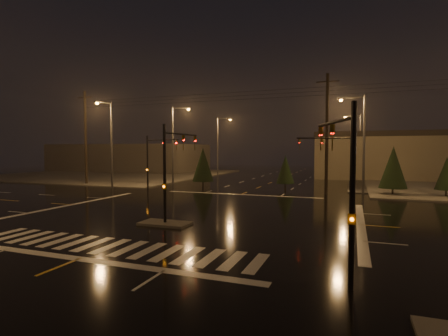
{
  "coord_description": "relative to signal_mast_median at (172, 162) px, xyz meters",
  "views": [
    {
      "loc": [
        10.51,
        -22.17,
        4.49
      ],
      "look_at": [
        0.65,
        4.4,
        3.0
      ],
      "focal_mm": 28.0,
      "sensor_mm": 36.0,
      "label": 1
    }
  ],
  "objects": [
    {
      "name": "ground",
      "position": [
        -0.0,
        3.07,
        -3.75
      ],
      "size": [
        140.0,
        140.0,
        0.0
      ],
      "primitive_type": "plane",
      "color": "black",
      "rests_on": "ground"
    },
    {
      "name": "sidewalk_nw",
      "position": [
        -30.0,
        33.07,
        -3.69
      ],
      "size": [
        36.0,
        36.0,
        0.12
      ],
      "primitive_type": "cube",
      "color": "#4A4742",
      "rests_on": "ground"
    },
    {
      "name": "median_island",
      "position": [
        -0.0,
        -0.93,
        -3.68
      ],
      "size": [
        3.0,
        1.6,
        0.15
      ],
      "primitive_type": "cube",
      "color": "#4A4742",
      "rests_on": "ground"
    },
    {
      "name": "crosswalk",
      "position": [
        -0.0,
        -5.93,
        -3.75
      ],
      "size": [
        15.0,
        2.6,
        0.01
      ],
      "primitive_type": "cube",
      "color": "beige",
      "rests_on": "ground"
    },
    {
      "name": "stop_bar_near",
      "position": [
        -0.0,
        -7.93,
        -3.75
      ],
      "size": [
        16.0,
        0.5,
        0.01
      ],
      "primitive_type": "cube",
      "color": "beige",
      "rests_on": "ground"
    },
    {
      "name": "stop_bar_far",
      "position": [
        -0.0,
        14.07,
        -3.75
      ],
      "size": [
        16.0,
        0.5,
        0.01
      ],
      "primitive_type": "cube",
      "color": "beige",
      "rests_on": "ground"
    },
    {
      "name": "commercial_block",
      "position": [
        -35.0,
        45.07,
        -0.95
      ],
      "size": [
        30.0,
        18.0,
        5.6
      ],
      "primitive_type": "cube",
      "color": "#433E3B",
      "rests_on": "ground"
    },
    {
      "name": "signal_mast_median",
      "position": [
        0.0,
        0.0,
        0.0
      ],
      "size": [
        0.25,
        4.59,
        6.0
      ],
      "color": "black",
      "rests_on": "ground"
    },
    {
      "name": "signal_mast_ne",
      "position": [
        9.5,
        13.21,
        0.04
      ],
      "size": [
        4.84,
        1.86,
        6.0
      ],
      "color": "black",
      "rests_on": "ground"
    },
    {
      "name": "signal_mast_nw",
      "position": [
        -9.5,
        13.21,
        0.04
      ],
      "size": [
        4.84,
        1.86,
        6.0
      ],
      "color": "black",
      "rests_on": "ground"
    },
    {
      "name": "signal_mast_se",
      "position": [
        10.23,
        -6.68,
        -0.04
      ],
      "size": [
        1.55,
        3.87,
        6.0
      ],
      "color": "black",
      "rests_on": "ground"
    },
    {
      "name": "streetlight_1",
      "position": [
        -11.18,
        21.07,
        2.05
      ],
      "size": [
        2.77,
        0.32,
        10.0
      ],
      "color": "#38383A",
      "rests_on": "ground"
    },
    {
      "name": "streetlight_2",
      "position": [
        -11.18,
        37.07,
        2.05
      ],
      "size": [
        2.77,
        0.32,
        10.0
      ],
      "color": "#38383A",
      "rests_on": "ground"
    },
    {
      "name": "streetlight_3",
      "position": [
        11.18,
        19.07,
        2.05
      ],
      "size": [
        2.77,
        0.32,
        10.0
      ],
      "color": "#38383A",
      "rests_on": "ground"
    },
    {
      "name": "streetlight_4",
      "position": [
        11.18,
        39.07,
        2.05
      ],
      "size": [
        2.77,
        0.32,
        10.0
      ],
      "color": "#38383A",
      "rests_on": "ground"
    },
    {
      "name": "streetlight_5",
      "position": [
        -16.0,
        14.26,
        2.05
      ],
      "size": [
        0.32,
        2.77,
        10.0
      ],
      "color": "#38383A",
      "rests_on": "ground"
    },
    {
      "name": "utility_pole_0",
      "position": [
        -22.0,
        17.07,
        2.38
      ],
      "size": [
        2.2,
        0.32,
        12.0
      ],
      "color": "black",
      "rests_on": "ground"
    },
    {
      "name": "utility_pole_1",
      "position": [
        8.0,
        17.07,
        2.38
      ],
      "size": [
        2.2,
        0.32,
        12.0
      ],
      "color": "black",
      "rests_on": "ground"
    },
    {
      "name": "conifer_0",
      "position": [
        14.21,
        18.89,
        -0.99
      ],
      "size": [
        2.64,
        2.64,
        4.82
      ],
      "color": "black",
      "rests_on": "ground"
    },
    {
      "name": "conifer_1",
      "position": [
        18.79,
        18.98,
        -1.51
      ],
      "size": [
        1.98,
        1.98,
        3.8
      ],
      "color": "black",
      "rests_on": "ground"
    },
    {
      "name": "conifer_3",
      "position": [
        -6.44,
        19.33,
        -1.04
      ],
      "size": [
        2.57,
        2.57,
        4.72
      ],
      "color": "black",
      "rests_on": "ground"
    },
    {
      "name": "conifer_4",
      "position": [
        3.4,
        19.84,
        -1.48
      ],
      "size": [
        2.02,
        2.02,
        3.85
      ],
      "color": "black",
      "rests_on": "ground"
    }
  ]
}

